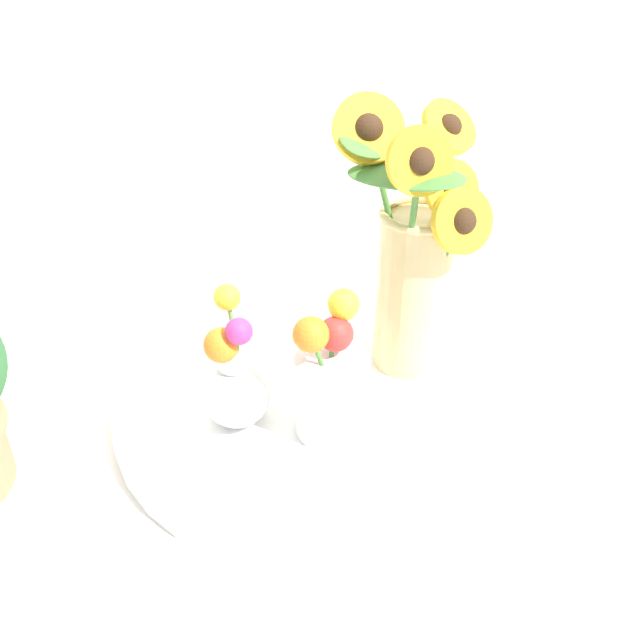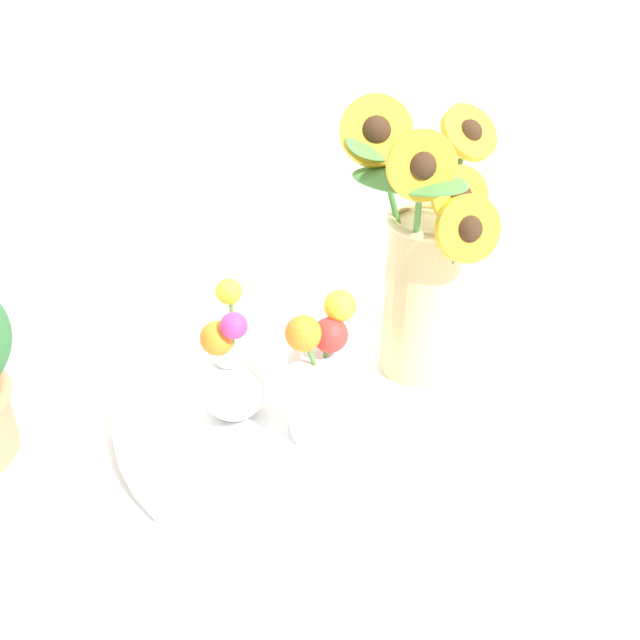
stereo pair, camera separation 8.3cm
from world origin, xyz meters
name	(u,v)px [view 1 (the left image)]	position (x,y,z in m)	size (l,w,h in m)	color
ground_plane	(320,421)	(0.00, 0.00, 0.00)	(6.00, 6.00, 0.00)	silver
serving_tray	(320,402)	(0.01, 0.02, 0.01)	(0.49, 0.49, 0.02)	white
mason_jar_sunflowers	(414,258)	(0.14, 0.05, 0.16)	(0.24, 0.22, 0.35)	#D1B77A
vase_small_center	(331,382)	(0.00, -0.03, 0.08)	(0.08, 0.08, 0.17)	white
vase_bulb_right	(234,379)	(-0.09, 0.02, 0.08)	(0.08, 0.09, 0.15)	white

